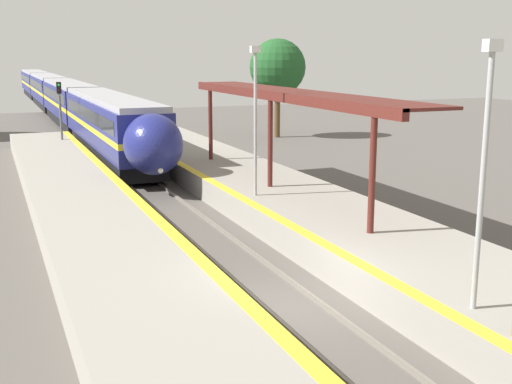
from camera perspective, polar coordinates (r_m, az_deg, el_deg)
The scene contains 11 objects.
ground_plane at distance 16.43m, azimuth 3.01°, elevation -10.10°, with size 120.00×120.00×0.00m, color #56514C.
rail_left at distance 16.12m, azimuth 0.66°, elevation -10.24°, with size 0.08×90.00×0.15m, color slate.
rail_right at distance 16.70m, azimuth 5.27°, elevation -9.47°, with size 0.08×90.00×0.15m, color slate.
train at distance 67.42m, azimuth -17.15°, elevation 8.23°, with size 2.74×81.54×3.85m.
platform_right at distance 18.21m, azimuth 14.34°, elevation -6.55°, with size 4.62×64.00×0.99m.
platform_left at distance 15.15m, azimuth -9.26°, elevation -10.20°, with size 3.79×64.00×0.99m.
railway_signal at distance 41.71m, azimuth -17.00°, elevation 6.90°, with size 0.28×0.28×4.54m.
lamppost_near at distance 13.62m, azimuth 19.62°, elevation 2.66°, with size 0.36×0.20×5.52m.
lamppost_mid at distance 23.76m, azimuth -0.06°, elevation 7.14°, with size 0.36×0.20×5.52m.
station_canopy at distance 25.61m, azimuth 2.49°, elevation 8.45°, with size 2.02×17.81×3.82m.
background_tree_right at distance 48.73m, azimuth 1.93°, elevation 11.00°, with size 4.21×4.21×7.35m.
Camera 1 is at (-6.63, -13.68, 6.22)m, focal length 45.00 mm.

